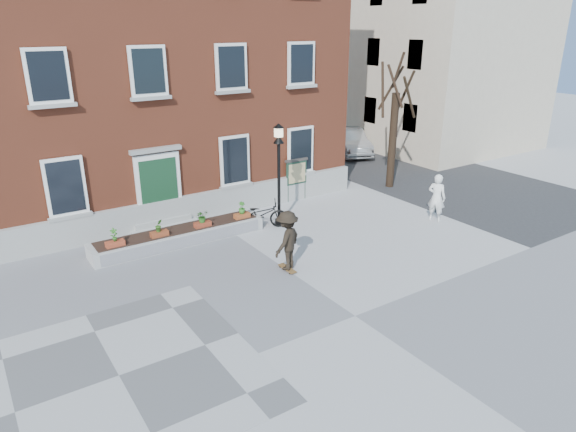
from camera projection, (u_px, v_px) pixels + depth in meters
ground at (355, 316)px, 13.70m from camera, size 100.00×100.00×0.00m
checker_patch at (119, 376)px, 11.37m from camera, size 6.00×6.00×0.01m
bicycle at (261, 214)px, 19.47m from camera, size 2.14×1.62×1.08m
parked_car at (349, 141)px, 30.50m from camera, size 3.24×4.83×1.51m
bystander at (437, 198)px, 20.03m from camera, size 0.69×0.82×1.90m
brick_building at (106, 50)px, 21.34m from camera, size 18.40×10.85×12.60m
planter_assembly at (180, 235)px, 18.16m from camera, size 6.20×1.12×1.15m
bare_tree at (394, 128)px, 23.63m from camera, size 1.83×1.83×6.16m
side_street at (371, 28)px, 35.97m from camera, size 15.20×36.00×14.50m
lamp_post at (279, 161)px, 19.10m from camera, size 0.40×0.40×3.93m
notice_board at (296, 173)px, 22.24m from camera, size 1.10×0.16×1.87m
skateboarder at (287, 240)px, 15.89m from camera, size 1.42×1.20×1.98m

